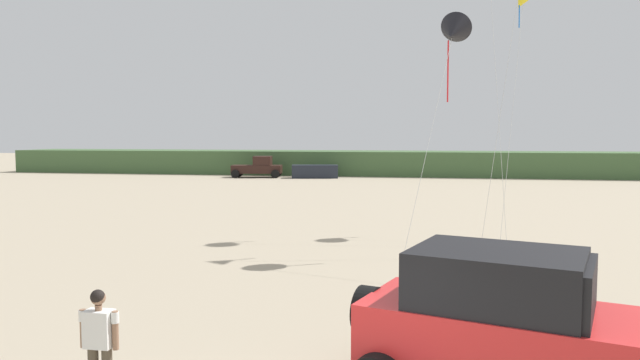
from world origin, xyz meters
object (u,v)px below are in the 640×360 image
Objects in this scene: distant_pickup at (258,167)px; kite_pink_ribbon at (453,32)px; person_watching at (99,339)px; distant_sedan at (315,171)px; jeep at (517,327)px.

distant_pickup is 36.92m from kite_pink_ribbon.
distant_sedan is at bearing 97.23° from person_watching.
kite_pink_ribbon is (11.05, -32.63, 6.63)m from distant_sedan.
distant_pickup is 5.37m from distant_sedan.
distant_pickup is 0.61× the size of kite_pink_ribbon.
kite_pink_ribbon is at bearing 66.21° from person_watching.
kite_pink_ribbon is at bearing -82.84° from distant_sedan.
distant_pickup is at bearing 111.15° from jeep.
jeep reaches higher than distant_pickup.
jeep is at bearing -86.79° from distant_sedan.
person_watching is at bearing -171.59° from jeep.
distant_pickup reaches higher than distant_sedan.
person_watching is at bearing -94.31° from distant_sedan.
jeep is 0.63× the size of kite_pink_ribbon.
person_watching is at bearing -76.10° from distant_pickup.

